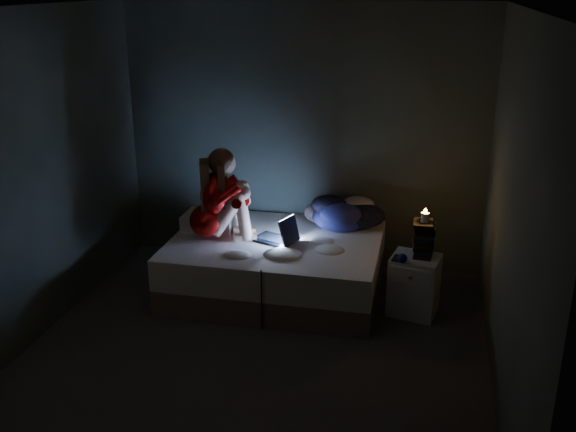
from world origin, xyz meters
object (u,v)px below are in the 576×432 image
(nightstand, at_px, (414,285))
(bed, at_px, (276,265))
(woman, at_px, (208,195))
(candle, at_px, (425,218))
(laptop, at_px, (274,227))
(phone, at_px, (399,260))

(nightstand, bearing_deg, bed, -175.85)
(nightstand, bearing_deg, woman, -170.15)
(nightstand, distance_m, candle, 0.61)
(laptop, bearing_deg, woman, -152.16)
(candle, height_order, phone, candle)
(candle, bearing_deg, phone, -141.68)
(bed, relative_size, phone, 13.60)
(phone, bearing_deg, woman, 175.28)
(nightstand, height_order, phone, phone)
(woman, bearing_deg, candle, -19.40)
(candle, bearing_deg, nightstand, -136.47)
(nightstand, bearing_deg, phone, -132.64)
(bed, distance_m, phone, 1.20)
(woman, xyz_separation_m, nightstand, (1.88, -0.04, -0.69))
(laptop, bearing_deg, phone, 9.07)
(bed, bearing_deg, laptop, -95.60)
(laptop, xyz_separation_m, candle, (1.33, -0.07, 0.22))
(woman, xyz_separation_m, phone, (1.74, -0.14, -0.41))
(candle, bearing_deg, laptop, 176.82)
(bed, height_order, woman, woman)
(candle, xyz_separation_m, phone, (-0.19, -0.15, -0.33))
(nightstand, xyz_separation_m, phone, (-0.14, -0.10, 0.27))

